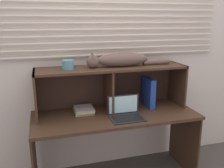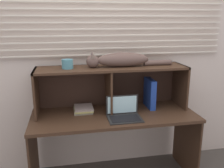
# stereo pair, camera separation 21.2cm
# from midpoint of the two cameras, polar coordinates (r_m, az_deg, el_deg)

# --- Properties ---
(back_panel_with_blinds) EXTENTS (4.40, 0.08, 2.50)m
(back_panel_with_blinds) POSITION_cam_midpoint_polar(r_m,az_deg,el_deg) (2.63, -3.73, 6.61)
(back_panel_with_blinds) COLOR beige
(back_panel_with_blinds) RESTS_ON ground
(desk) EXTENTS (1.61, 0.63, 0.73)m
(desk) POSITION_cam_midpoint_polar(r_m,az_deg,el_deg) (2.48, -1.68, -9.81)
(desk) COLOR #3F291B
(desk) RESTS_ON ground
(hutch_shelf_unit) EXTENTS (1.50, 0.36, 0.45)m
(hutch_shelf_unit) POSITION_cam_midpoint_polar(r_m,az_deg,el_deg) (2.48, -2.76, 1.15)
(hutch_shelf_unit) COLOR #3F291B
(hutch_shelf_unit) RESTS_ON desk
(cat) EXTENTS (0.87, 0.15, 0.15)m
(cat) POSITION_cam_midpoint_polar(r_m,az_deg,el_deg) (2.43, -0.61, 5.64)
(cat) COLOR brown
(cat) RESTS_ON hutch_shelf_unit
(laptop) EXTENTS (0.32, 0.23, 0.20)m
(laptop) POSITION_cam_midpoint_polar(r_m,az_deg,el_deg) (2.34, 0.61, -6.87)
(laptop) COLOR black
(laptop) RESTS_ON desk
(binder_upright) EXTENTS (0.06, 0.24, 0.31)m
(binder_upright) POSITION_cam_midpoint_polar(r_m,az_deg,el_deg) (2.61, 6.20, -1.96)
(binder_upright) COLOR #1E3E9C
(binder_upright) RESTS_ON desk
(book_stack) EXTENTS (0.19, 0.23, 0.05)m
(book_stack) POSITION_cam_midpoint_polar(r_m,az_deg,el_deg) (2.49, -9.09, -6.05)
(book_stack) COLOR gray
(book_stack) RESTS_ON desk
(small_basket) EXTENTS (0.11, 0.11, 0.09)m
(small_basket) POSITION_cam_midpoint_polar(r_m,az_deg,el_deg) (2.35, -12.84, 4.38)
(small_basket) COLOR teal
(small_basket) RESTS_ON hutch_shelf_unit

